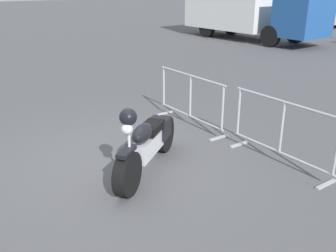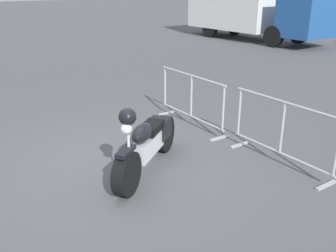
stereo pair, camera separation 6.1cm
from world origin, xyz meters
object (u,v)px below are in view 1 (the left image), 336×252
Objects in this scene: motorcycle at (147,142)px; crowd_barrier_far at (281,132)px; parked_car_yellow at (302,12)px; crowd_barrier_near at (190,100)px; box_truck at (245,7)px.

motorcycle is 0.95× the size of crowd_barrier_far.
crowd_barrier_far is at bearing 114.58° from motorcycle.
crowd_barrier_far is (1.11, 1.83, 0.08)m from motorcycle.
parked_car_yellow reaches higher than crowd_barrier_far.
motorcycle is at bearing -121.28° from crowd_barrier_far.
motorcycle reaches higher than crowd_barrier_near.
motorcycle is 15.34m from box_truck.
box_truck is at bearing -163.34° from parked_car_yellow.
parked_car_yellow reaches higher than motorcycle.
parked_car_yellow is (-11.32, 20.66, 0.21)m from crowd_barrier_near.
motorcycle is at bearing -53.83° from box_truck.
crowd_barrier_far is 14.65m from box_truck.
motorcycle is 0.95× the size of crowd_barrier_near.
crowd_barrier_near is at bearing 177.13° from motorcycle.
box_truck reaches higher than parked_car_yellow.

